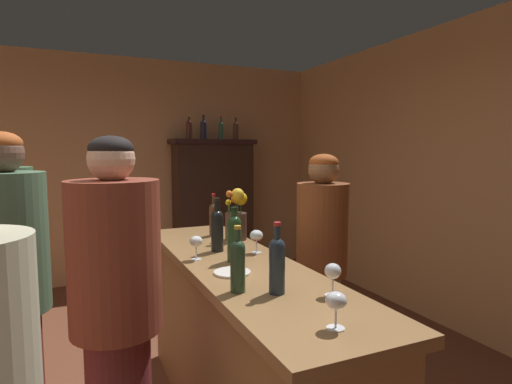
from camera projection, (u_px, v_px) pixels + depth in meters
The scene contains 22 objects.
wall_back at pixel (86, 171), 5.00m from camera, with size 5.99×0.12×2.75m, color tan.
bar_counter at pixel (239, 348), 2.35m from camera, with size 0.58×2.27×1.01m.
display_cabinet at pixel (213, 205), 5.38m from camera, with size 1.06×0.44×1.76m.
wine_bottle_pinot at pixel (214, 218), 3.00m from camera, with size 0.06×0.06×0.31m.
wine_bottle_riesling at pixel (234, 236), 2.30m from camera, with size 0.08×0.08×0.30m.
wine_bottle_malbec at pixel (217, 228), 2.53m from camera, with size 0.08×0.08×0.33m.
wine_bottle_syrah at pixel (277, 262), 1.78m from camera, with size 0.07×0.07×0.31m.
wine_bottle_rose at pixel (238, 263), 1.80m from camera, with size 0.07×0.07×0.29m.
wine_glass_front at pixel (336, 302), 1.43m from camera, with size 0.07×0.07×0.13m.
wine_glass_mid at pixel (333, 272), 1.75m from camera, with size 0.07×0.07×0.14m.
wine_glass_rear at pixel (256, 237), 2.49m from camera, with size 0.08×0.08×0.14m.
wine_glass_spare at pixel (196, 242), 2.34m from camera, with size 0.07×0.07×0.14m.
flower_arrangement at pixel (236, 217), 2.86m from camera, with size 0.16×0.15×0.36m.
cheese_plate at pixel (232, 272), 2.08m from camera, with size 0.19×0.19×0.01m, color white.
display_bottle_left at pixel (189, 128), 5.16m from camera, with size 0.08×0.08×0.29m.
display_bottle_midleft at pixel (204, 129), 5.23m from camera, with size 0.08×0.08×0.30m.
display_bottle_center at pixel (221, 130), 5.33m from camera, with size 0.06×0.06×0.30m.
display_bottle_midright at pixel (236, 130), 5.41m from camera, with size 0.07×0.07×0.28m.
patron_in_navy at pixel (5, 261), 2.54m from camera, with size 0.36×0.36×1.72m.
patron_tall at pixel (9, 295), 1.96m from camera, with size 0.36×0.36×1.71m.
patron_near_entrance at pixel (117, 314), 1.79m from camera, with size 0.39×0.39×1.68m.
bartender at pixel (322, 262), 2.77m from camera, with size 0.35×0.35×1.60m.
Camera 1 is at (-0.17, -2.07, 1.62)m, focal length 29.13 mm.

